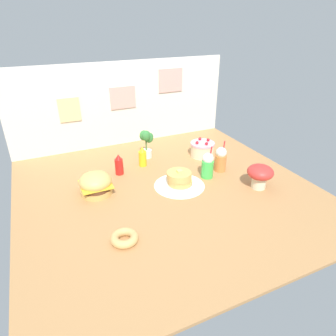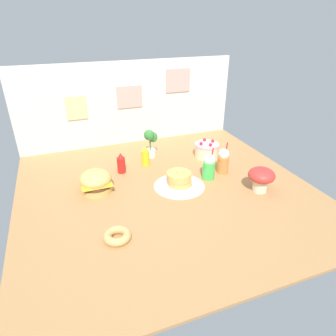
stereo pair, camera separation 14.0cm
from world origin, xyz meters
The scene contains 13 objects.
ground_plane centered at (0.00, 0.00, -0.01)m, with size 2.17×2.10×0.02m, color #B27F4C.
back_wall centered at (0.00, 1.05, 0.41)m, with size 2.17×0.04×0.81m.
doily_mat centered at (0.11, 0.02, 0.00)m, with size 0.40×0.40×0.00m, color white.
burger centered at (-0.50, 0.18, 0.08)m, with size 0.24×0.24×0.17m.
pancake_stack centered at (0.11, 0.02, 0.05)m, with size 0.31×0.31×0.13m.
layer_cake centered at (0.55, 0.42, 0.07)m, with size 0.22×0.22×0.16m.
ketchup_bottle centered at (-0.26, 0.40, 0.08)m, with size 0.07×0.07×0.18m.
mustard_bottle centered at (-0.03, 0.47, 0.08)m, with size 0.07×0.07×0.18m.
cream_soda_cup centered at (0.38, 0.05, 0.11)m, with size 0.10×0.10×0.27m.
orange_float_cup centered at (0.54, 0.10, 0.11)m, with size 0.10×0.10×0.27m.
donut_pink_glaze centered at (-0.47, -0.42, 0.03)m, with size 0.17×0.17×0.05m.
potted_plant centered at (0.07, 0.62, 0.15)m, with size 0.12×0.11×0.27m.
mushroom_stool centered at (0.65, -0.26, 0.12)m, with size 0.20×0.20×0.19m.
Camera 2 is at (-0.68, -1.81, 1.19)m, focal length 31.78 mm.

